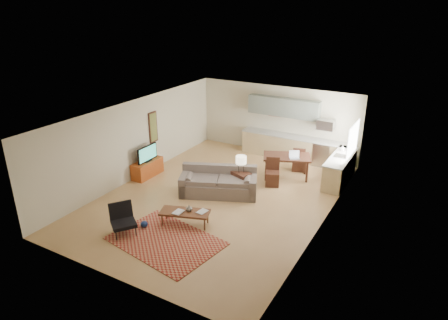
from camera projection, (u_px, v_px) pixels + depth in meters
The scene contains 25 objects.
room at pixel (219, 157), 11.93m from camera, with size 9.00×9.00×9.00m.
kitchen_counter_back at pixel (295, 148), 15.23m from camera, with size 4.26×0.64×0.92m, color tan, non-canonical shape.
kitchen_counter_right at pixel (340, 169), 13.34m from camera, with size 0.64×2.26×0.92m, color tan, non-canonical shape.
kitchen_range at pixel (323, 153), 14.73m from camera, with size 0.62×0.62×0.90m, color #A5A8AD.
kitchen_microwave at pixel (326, 125), 14.33m from camera, with size 0.62×0.40×0.35m, color #A5A8AD.
upper_cabinets at pixel (283, 107), 15.06m from camera, with size 2.80×0.34×0.70m, color slate.
window_right at pixel (353, 140), 12.80m from camera, with size 0.02×1.40×1.05m, color white.
wall_art_left at pixel (153, 127), 14.05m from camera, with size 0.06×0.42×1.10m, color olive, non-canonical shape.
triptych at pixel (275, 110), 15.43m from camera, with size 1.70×0.04×0.50m, color beige, non-canonical shape.
rug at pixel (166, 241), 10.18m from camera, with size 2.72×1.88×0.02m, color maroon.
sofa at pixel (218, 182), 12.48m from camera, with size 2.48×1.08×0.86m, color #685B54, non-canonical shape.
coffee_table at pixel (185, 218), 10.87m from camera, with size 1.35×0.54×0.41m, color #4F2A16, non-canonical shape.
book_a at pixel (175, 211), 10.79m from camera, with size 0.24×0.32×0.03m, color maroon.
book_b at pixel (199, 210), 10.83m from camera, with size 0.26×0.33×0.02m, color navy.
vase at pixel (189, 208), 10.79m from camera, with size 0.21×0.21×0.18m, color black.
armchair at pixel (123, 220), 10.36m from camera, with size 0.70×0.70×0.80m, color black, non-canonical shape.
tv_credenza at pixel (147, 168), 13.85m from camera, with size 0.47×1.22×0.56m, color #963C13, non-canonical shape.
tv at pixel (147, 153), 13.62m from camera, with size 0.09×0.94×0.56m, color black, non-canonical shape.
console_table at pixel (241, 182), 12.66m from camera, with size 0.59×0.40×0.69m, color #361C13, non-canonical shape.
table_lamp at pixel (241, 164), 12.42m from camera, with size 0.34×0.34×0.55m, color beige, non-canonical shape.
dining_table at pixel (286, 167), 13.69m from camera, with size 1.57×0.90×0.80m, color #361C13, non-canonical shape.
dining_chair_near at pixel (273, 172), 13.09m from camera, with size 0.44×0.46×0.93m, color #361C13, non-canonical shape.
dining_chair_far at pixel (299, 158), 14.25m from camera, with size 0.43×0.45×0.91m, color #361C13, non-canonical shape.
laptop at pixel (295, 155), 13.27m from camera, with size 0.34×0.25×0.25m, color #A5A8AD, non-canonical shape.
soap_bottle at pixel (343, 148), 13.60m from camera, with size 0.10×0.10×0.19m, color beige.
Camera 1 is at (5.61, -9.58, 5.74)m, focal length 32.00 mm.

